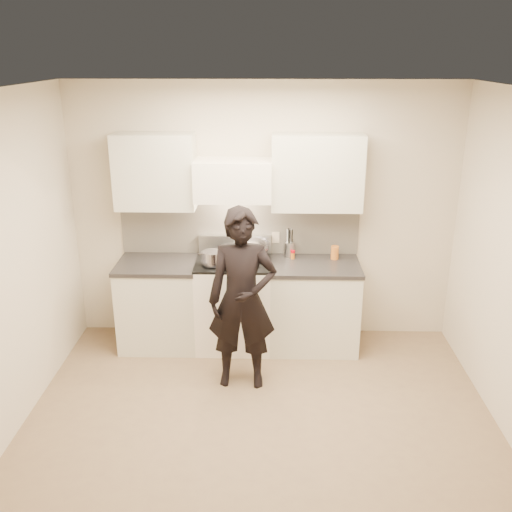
# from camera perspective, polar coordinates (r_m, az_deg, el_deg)

# --- Properties ---
(ground_plane) EXTENTS (4.00, 4.00, 0.00)m
(ground_plane) POSITION_cam_1_polar(r_m,az_deg,el_deg) (4.98, 0.38, -16.64)
(ground_plane) COLOR #806748
(room_shell) EXTENTS (4.04, 3.54, 2.70)m
(room_shell) POSITION_cam_1_polar(r_m,az_deg,el_deg) (4.58, -0.20, 2.54)
(room_shell) COLOR beige
(room_shell) RESTS_ON ground
(stove) EXTENTS (0.76, 0.65, 0.96)m
(stove) POSITION_cam_1_polar(r_m,az_deg,el_deg) (5.98, -2.21, -4.70)
(stove) COLOR white
(stove) RESTS_ON ground
(counter_right) EXTENTS (0.92, 0.67, 0.92)m
(counter_right) POSITION_cam_1_polar(r_m,az_deg,el_deg) (5.99, 5.76, -4.89)
(counter_right) COLOR beige
(counter_right) RESTS_ON ground
(counter_left) EXTENTS (0.82, 0.67, 0.92)m
(counter_left) POSITION_cam_1_polar(r_m,az_deg,el_deg) (6.09, -9.59, -4.68)
(counter_left) COLOR beige
(counter_left) RESTS_ON ground
(wok) EXTENTS (0.37, 0.45, 0.29)m
(wok) POSITION_cam_1_polar(r_m,az_deg,el_deg) (5.85, -0.40, 0.90)
(wok) COLOR #9E9EAF
(wok) RESTS_ON stove
(stock_pot) EXTENTS (0.29, 0.25, 0.14)m
(stock_pot) POSITION_cam_1_polar(r_m,az_deg,el_deg) (5.65, -4.41, -0.19)
(stock_pot) COLOR #9E9EAF
(stock_pot) RESTS_ON stove
(utensil_crock) EXTENTS (0.11, 0.11, 0.30)m
(utensil_crock) POSITION_cam_1_polar(r_m,az_deg,el_deg) (5.97, 3.36, 0.80)
(utensil_crock) COLOR silver
(utensil_crock) RESTS_ON counter_right
(spice_jar) EXTENTS (0.04, 0.04, 0.09)m
(spice_jar) POSITION_cam_1_polar(r_m,az_deg,el_deg) (5.92, 3.70, 0.14)
(spice_jar) COLOR #C2691C
(spice_jar) RESTS_ON counter_right
(oil_glass) EXTENTS (0.08, 0.08, 0.14)m
(oil_glass) POSITION_cam_1_polar(r_m,az_deg,el_deg) (5.95, 7.88, 0.35)
(oil_glass) COLOR #C86921
(oil_glass) RESTS_ON counter_right
(person) EXTENTS (0.63, 0.41, 1.70)m
(person) POSITION_cam_1_polar(r_m,az_deg,el_deg) (5.14, -1.38, -4.38)
(person) COLOR black
(person) RESTS_ON ground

